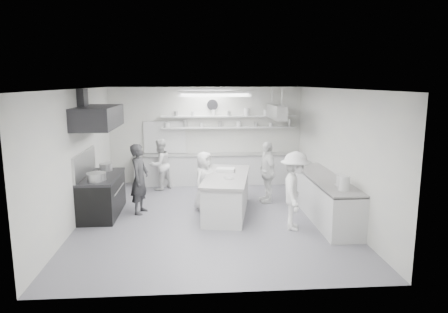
{
  "coord_description": "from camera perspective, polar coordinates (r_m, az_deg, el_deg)",
  "views": [
    {
      "loc": [
        -0.37,
        -9.14,
        3.15
      ],
      "look_at": [
        0.35,
        0.6,
        1.34
      ],
      "focal_mm": 32.39,
      "sensor_mm": 36.0,
      "label": 1
    }
  ],
  "objects": [
    {
      "name": "wall_back",
      "position": [
        12.76,
        -2.53,
        3.03
      ],
      "size": [
        6.0,
        0.04,
        3.0
      ],
      "primitive_type": "cube",
      "color": "#BDBDBD",
      "rests_on": "floor"
    },
    {
      "name": "exhaust_hood",
      "position": [
        9.83,
        -17.39,
        5.33
      ],
      "size": [
        0.85,
        2.0,
        0.5
      ],
      "primitive_type": "cube",
      "color": "#2B2B2E",
      "rests_on": "wall_left"
    },
    {
      "name": "wall_right",
      "position": [
        9.89,
        15.78,
        0.46
      ],
      "size": [
        0.04,
        7.0,
        3.0
      ],
      "primitive_type": "cube",
      "color": "#BDBDBD",
      "rests_on": "floor"
    },
    {
      "name": "pass_through_window",
      "position": [
        12.77,
        -8.37,
        2.71
      ],
      "size": [
        1.3,
        0.04,
        1.0
      ],
      "primitive_type": "cube",
      "color": "black",
      "rests_on": "wall_back"
    },
    {
      "name": "back_counter",
      "position": [
        12.65,
        -1.09,
        -1.8
      ],
      "size": [
        5.0,
        0.6,
        0.92
      ],
      "primitive_type": "cube",
      "color": "silver",
      "rests_on": "floor"
    },
    {
      "name": "cook_island_left",
      "position": [
        10.08,
        -2.78,
        -3.43
      ],
      "size": [
        0.78,
        0.85,
        1.46
      ],
      "primitive_type": "imported",
      "rotation": [
        0.0,
        0.0,
        0.98
      ],
      "color": "white",
      "rests_on": "floor"
    },
    {
      "name": "shelf_upper",
      "position": [
        12.6,
        0.66,
        5.69
      ],
      "size": [
        4.2,
        0.26,
        0.04
      ],
      "primitive_type": "cube",
      "color": "silver",
      "rests_on": "wall_back"
    },
    {
      "name": "pot_rack",
      "position": [
        11.82,
        7.4,
        6.26
      ],
      "size": [
        0.3,
        1.6,
        0.4
      ],
      "primitive_type": "cube",
      "color": "#B8B8B9",
      "rests_on": "ceiling"
    },
    {
      "name": "cook_stove",
      "position": [
        9.95,
        -11.82,
        -3.11
      ],
      "size": [
        0.54,
        0.7,
        1.7
      ],
      "primitive_type": "imported",
      "rotation": [
        0.0,
        0.0,
        1.33
      ],
      "color": "#2F2F31",
      "rests_on": "floor"
    },
    {
      "name": "cook_back",
      "position": [
        12.03,
        -9.02,
        -1.12
      ],
      "size": [
        0.93,
        0.93,
        1.52
      ],
      "primitive_type": "imported",
      "rotation": [
        0.0,
        0.0,
        -2.36
      ],
      "color": "white",
      "rests_on": "floor"
    },
    {
      "name": "right_counter",
      "position": [
        9.81,
        13.94,
        -5.69
      ],
      "size": [
        0.74,
        3.3,
        0.94
      ],
      "primitive_type": "cube",
      "color": "silver",
      "rests_on": "floor"
    },
    {
      "name": "shelf_lower",
      "position": [
        12.64,
        0.66,
        4.11
      ],
      "size": [
        4.2,
        0.26,
        0.04
      ],
      "primitive_type": "cube",
      "color": "silver",
      "rests_on": "wall_back"
    },
    {
      "name": "wall_left",
      "position": [
        9.66,
        -19.96,
        -0.0
      ],
      "size": [
        0.04,
        7.0,
        3.0
      ],
      "primitive_type": "cube",
      "color": "#BDBDBD",
      "rests_on": "floor"
    },
    {
      "name": "light_fixture_front",
      "position": [
        7.36,
        -1.35,
        8.83
      ],
      "size": [
        1.3,
        0.25,
        0.1
      ],
      "primitive_type": "cube",
      "color": "silver",
      "rests_on": "ceiling"
    },
    {
      "name": "floor",
      "position": [
        9.68,
        -1.82,
        -8.58
      ],
      "size": [
        6.0,
        7.0,
        0.02
      ],
      "primitive_type": "cube",
      "color": "gray",
      "rests_on": "ground"
    },
    {
      "name": "bowl_right",
      "position": [
        8.97,
        16.18,
        -4.02
      ],
      "size": [
        0.3,
        0.3,
        0.06
      ],
      "primitive_type": "imported",
      "rotation": [
        0.0,
        0.0,
        0.21
      ],
      "color": "silver",
      "rests_on": "right_counter"
    },
    {
      "name": "wall_clock",
      "position": [
        12.64,
        -1.65,
        7.29
      ],
      "size": [
        0.32,
        0.05,
        0.32
      ],
      "primitive_type": "cylinder",
      "rotation": [
        1.57,
        0.0,
        0.0
      ],
      "color": "silver",
      "rests_on": "wall_back"
    },
    {
      "name": "cook_right",
      "position": [
        8.82,
        9.98,
        -4.8
      ],
      "size": [
        0.89,
        1.22,
        1.7
      ],
      "primitive_type": "imported",
      "rotation": [
        0.0,
        0.0,
        1.32
      ],
      "color": "white",
      "rests_on": "floor"
    },
    {
      "name": "stove",
      "position": [
        10.17,
        -16.81,
        -5.39
      ],
      "size": [
        0.8,
        1.8,
        0.9
      ],
      "primitive_type": "cube",
      "color": "black",
      "rests_on": "floor"
    },
    {
      "name": "cook_island_right",
      "position": [
        10.7,
        6.1,
        -2.2
      ],
      "size": [
        0.54,
        1.0,
        1.63
      ],
      "primitive_type": "imported",
      "rotation": [
        0.0,
        0.0,
        -1.41
      ],
      "color": "white",
      "rests_on": "floor"
    },
    {
      "name": "wall_front",
      "position": [
        5.89,
        -0.45,
        -5.8
      ],
      "size": [
        6.0,
        0.04,
        3.0
      ],
      "primitive_type": "cube",
      "color": "#BDBDBD",
      "rests_on": "floor"
    },
    {
      "name": "light_fixture_rear",
      "position": [
        10.95,
        -2.32,
        9.37
      ],
      "size": [
        1.3,
        0.25,
        0.1
      ],
      "primitive_type": "cube",
      "color": "silver",
      "rests_on": "ceiling"
    },
    {
      "name": "bowl_island_b",
      "position": [
        9.51,
        0.47,
        -3.08
      ],
      "size": [
        0.25,
        0.25,
        0.06
      ],
      "primitive_type": "imported",
      "rotation": [
        0.0,
        0.0,
        0.31
      ],
      "color": "silver",
      "rests_on": "prep_island"
    },
    {
      "name": "ceiling",
      "position": [
        9.15,
        -1.93,
        9.59
      ],
      "size": [
        6.0,
        7.0,
        0.02
      ],
      "primitive_type": "cube",
      "color": "silver",
      "rests_on": "wall_back"
    },
    {
      "name": "bowl_island_a",
      "position": [
        9.41,
        0.68,
        -3.23
      ],
      "size": [
        0.3,
        0.3,
        0.06
      ],
      "primitive_type": "imported",
      "rotation": [
        0.0,
        0.0,
        -0.26
      ],
      "color": "#B8B8B9",
      "rests_on": "prep_island"
    },
    {
      "name": "stove_pot",
      "position": [
        9.58,
        -17.58,
        -2.85
      ],
      "size": [
        0.43,
        0.43,
        0.23
      ],
      "primitive_type": "cylinder",
      "color": "#B8B8B9",
      "rests_on": "stove"
    },
    {
      "name": "prep_island",
      "position": [
        9.85,
        0.41,
        -5.46
      ],
      "size": [
        1.33,
        2.54,
        0.89
      ],
      "primitive_type": "cube",
      "rotation": [
        0.0,
        0.0,
        -0.19
      ],
      "color": "silver",
      "rests_on": "floor"
    }
  ]
}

